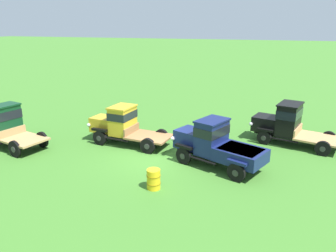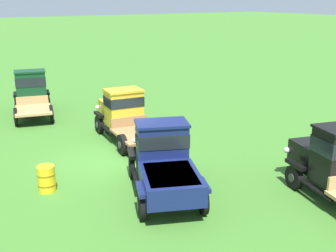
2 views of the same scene
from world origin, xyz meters
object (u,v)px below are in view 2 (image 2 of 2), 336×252
Objects in this scene: vintage_truck_midrow_center at (163,159)px; vintage_truck_foreground_near at (31,92)px; vintage_truck_second_in_line at (123,113)px; oil_drum_beside_row at (46,179)px.

vintage_truck_foreground_near is at bearing -175.50° from vintage_truck_midrow_center.
oil_drum_beside_row is at bearing -51.48° from vintage_truck_second_in_line.
vintage_truck_second_in_line is at bearing 21.23° from vintage_truck_foreground_near.
vintage_truck_midrow_center is at bearing -14.24° from vintage_truck_second_in_line.
vintage_truck_foreground_near is at bearing 167.04° from oil_drum_beside_row.
vintage_truck_midrow_center reaches higher than vintage_truck_second_in_line.
vintage_truck_midrow_center is 3.68m from oil_drum_beside_row.
vintage_truck_second_in_line is 5.73m from oil_drum_beside_row.
vintage_truck_midrow_center is (5.48, -1.39, 0.01)m from vintage_truck_second_in_line.
vintage_truck_foreground_near is 5.69× the size of oil_drum_beside_row.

